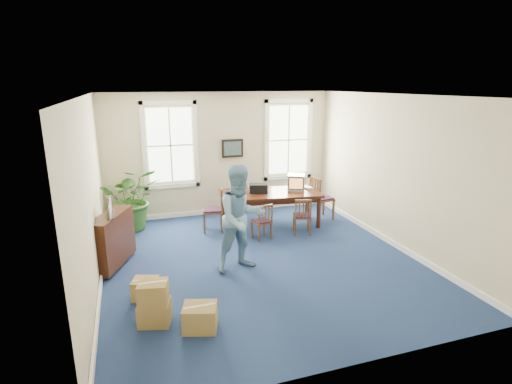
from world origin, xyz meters
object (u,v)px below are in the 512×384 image
object	(u,v)px
conference_table	(270,208)
credenza	(113,242)
chair_near_left	(262,221)
man	(241,218)
cardboard_boxes	(165,297)
potted_plant	(132,198)
crt_tv	(296,182)

from	to	relation	value
conference_table	credenza	bearing A→B (deg)	-152.85
conference_table	credenza	xyz separation A→B (m)	(-3.65, -1.29, 0.08)
chair_near_left	man	xyz separation A→B (m)	(-0.85, -1.32, 0.58)
man	cardboard_boxes	xyz separation A→B (m)	(-1.54, -1.24, -0.66)
potted_plant	cardboard_boxes	distance (m)	4.15
conference_table	credenza	world-z (taller)	credenza
conference_table	cardboard_boxes	bearing A→B (deg)	-122.65
credenza	chair_near_left	bearing A→B (deg)	31.77
man	cardboard_boxes	bearing A→B (deg)	-151.89
conference_table	credenza	size ratio (longest dim) A/B	1.93
conference_table	crt_tv	world-z (taller)	crt_tv
chair_near_left	potted_plant	world-z (taller)	potted_plant
potted_plant	man	bearing A→B (deg)	-56.76
chair_near_left	cardboard_boxes	xyz separation A→B (m)	(-2.39, -2.57, -0.07)
credenza	man	bearing A→B (deg)	2.91
conference_table	chair_near_left	size ratio (longest dim) A/B	2.91
chair_near_left	credenza	world-z (taller)	credenza
chair_near_left	credenza	distance (m)	3.18
conference_table	cardboard_boxes	world-z (taller)	conference_table
potted_plant	conference_table	bearing A→B (deg)	-12.57
man	potted_plant	xyz separation A→B (m)	(-1.88, 2.87, -0.24)
credenza	cardboard_boxes	world-z (taller)	credenza
crt_tv	chair_near_left	distance (m)	1.62
credenza	conference_table	bearing A→B (deg)	42.93
chair_near_left	cardboard_boxes	size ratio (longest dim) A/B	0.69
conference_table	potted_plant	distance (m)	3.32
chair_near_left	credenza	bearing A→B (deg)	-2.74
crt_tv	cardboard_boxes	world-z (taller)	crt_tv
man	conference_table	bearing A→B (deg)	47.13
conference_table	cardboard_boxes	size ratio (longest dim) A/B	2.01
crt_tv	chair_near_left	bearing A→B (deg)	-120.17
crt_tv	credenza	world-z (taller)	crt_tv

